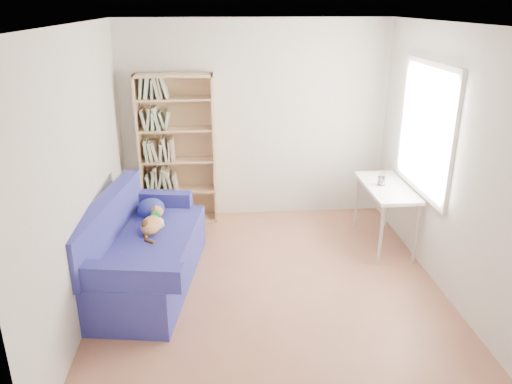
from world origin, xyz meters
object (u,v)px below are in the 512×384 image
Objects in this scene: sofa at (141,252)px; desk at (387,192)px; bookshelf at (178,156)px; pen_cup at (381,180)px.

sofa reaches higher than desk.
bookshelf is at bearing 159.85° from desk.
desk is (2.50, -0.92, -0.23)m from bookshelf.
desk is at bearing -20.15° from bookshelf.
sofa is 2.90m from desk.
bookshelf is at bearing 88.09° from sofa.
bookshelf reaches higher than pen_cup.
desk is at bearing -24.47° from pen_cup.
desk is (2.80, 0.69, 0.31)m from sofa.
pen_cup is (2.43, -0.89, -0.08)m from bookshelf.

